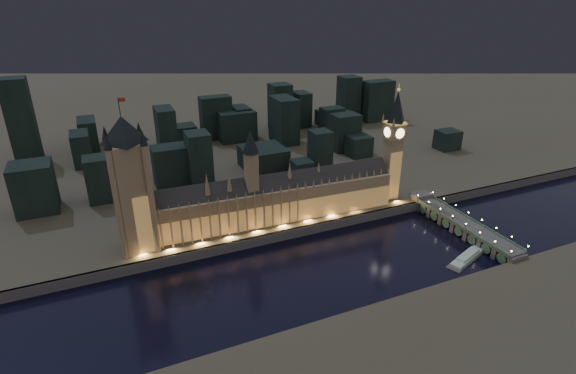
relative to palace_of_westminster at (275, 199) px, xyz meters
name	(u,v)px	position (x,y,z in m)	size (l,w,h in m)	color
ground_plane	(313,265)	(3.41, -61.74, -26.37)	(2000.00, 2000.00, 0.00)	black
north_bank	(174,104)	(3.41, 458.26, -22.37)	(2000.00, 960.00, 8.00)	#4C4236
embankment_wall	(289,234)	(3.41, -20.74, -22.37)	(2000.00, 2.50, 8.00)	#4A4447
palace_of_westminster	(275,199)	(0.00, 0.00, 0.00)	(202.00, 28.65, 78.00)	#8A7459
victoria_tower	(130,178)	(-106.59, 0.18, 35.81)	(31.68, 31.68, 109.70)	#8A7459
elizabeth_tower	(394,136)	(111.41, 0.18, 38.20)	(18.00, 18.00, 101.75)	#8A7459
westminster_bridge	(460,224)	(134.83, -65.19, -20.38)	(17.27, 113.00, 15.90)	#4A4447
river_boat	(467,257)	(110.88, -99.82, -24.81)	(45.41, 24.91, 4.50)	#4A4447
city_backdrop	(241,129)	(32.09, 185.04, 4.70)	(475.67, 215.63, 89.47)	black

